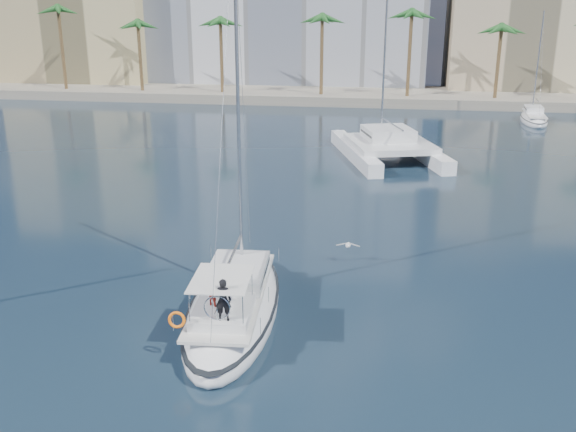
# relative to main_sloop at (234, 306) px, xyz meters

# --- Properties ---
(ground) EXTENTS (160.00, 160.00, 0.00)m
(ground) POSITION_rel_main_sloop_xyz_m (1.50, 3.13, -0.52)
(ground) COLOR black
(ground) RESTS_ON ground
(quay) EXTENTS (120.00, 14.00, 1.20)m
(quay) POSITION_rel_main_sloop_xyz_m (1.50, 64.13, 0.08)
(quay) COLOR gray
(quay) RESTS_ON ground
(building_tan_left) EXTENTS (22.00, 14.00, 22.00)m
(building_tan_left) POSITION_rel_main_sloop_xyz_m (-40.50, 72.13, 10.48)
(building_tan_left) COLOR tan
(building_tan_left) RESTS_ON ground
(building_beige) EXTENTS (20.00, 14.00, 20.00)m
(building_beige) POSITION_rel_main_sloop_xyz_m (23.50, 73.13, 9.48)
(building_beige) COLOR tan
(building_beige) RESTS_ON ground
(palm_left) EXTENTS (3.60, 3.60, 12.30)m
(palm_left) POSITION_rel_main_sloop_xyz_m (-32.50, 60.13, 9.77)
(palm_left) COLOR brown
(palm_left) RESTS_ON ground
(palm_centre) EXTENTS (3.60, 3.60, 12.30)m
(palm_centre) POSITION_rel_main_sloop_xyz_m (1.50, 60.13, 9.77)
(palm_centre) COLOR brown
(palm_centre) RESTS_ON ground
(main_sloop) EXTENTS (4.39, 11.40, 16.58)m
(main_sloop) POSITION_rel_main_sloop_xyz_m (0.00, 0.00, 0.00)
(main_sloop) COLOR white
(main_sloop) RESTS_ON ground
(catamaran) EXTENTS (10.51, 15.05, 19.70)m
(catamaran) POSITION_rel_main_sloop_xyz_m (5.90, 30.26, 0.67)
(catamaran) COLOR white
(catamaran) RESTS_ON ground
(seagull) EXTENTS (1.18, 0.51, 0.22)m
(seagull) POSITION_rel_main_sloop_xyz_m (4.22, 6.49, 0.49)
(seagull) COLOR silver
(seagull) RESTS_ON ground
(moored_yacht_a) EXTENTS (3.37, 9.52, 11.90)m
(moored_yacht_a) POSITION_rel_main_sloop_xyz_m (21.50, 50.13, -0.52)
(moored_yacht_a) COLOR white
(moored_yacht_a) RESTS_ON ground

